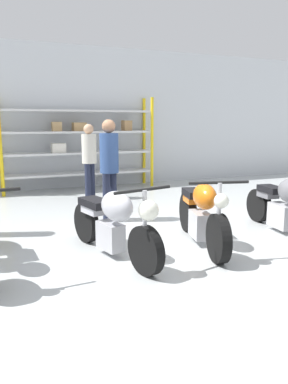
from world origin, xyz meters
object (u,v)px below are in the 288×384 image
(person_browsing, at_px, (89,155))
(motorcycle_grey, at_px, (285,206))
(motorcycle_orange, at_px, (202,213))
(shelving_rack, at_px, (79,141))
(person_near_rack, at_px, (109,162))
(motorcycle_silver, at_px, (113,221))

(person_browsing, bearing_deg, motorcycle_grey, 165.44)
(motorcycle_orange, bearing_deg, shelving_rack, -160.27)
(shelving_rack, xyz_separation_m, person_near_rack, (-0.23, -3.28, -0.19))
(motorcycle_orange, xyz_separation_m, person_near_rack, (-0.79, 1.74, 0.58))
(motorcycle_silver, distance_m, motorcycle_grey, 2.77)
(shelving_rack, height_order, person_browsing, shelving_rack)
(motorcycle_orange, relative_size, person_browsing, 1.19)
(motorcycle_orange, relative_size, person_near_rack, 1.13)
(motorcycle_orange, relative_size, motorcycle_grey, 0.99)
(shelving_rack, xyz_separation_m, motorcycle_grey, (2.05, -5.01, -0.79))
(motorcycle_orange, bearing_deg, person_near_rack, -142.34)
(person_browsing, height_order, person_near_rack, person_near_rack)
(person_near_rack, bearing_deg, person_browsing, -37.94)
(motorcycle_orange, bearing_deg, motorcycle_grey, 103.97)
(motorcycle_silver, bearing_deg, motorcycle_orange, 76.78)
(shelving_rack, bearing_deg, motorcycle_grey, -67.73)
(person_browsing, bearing_deg, motorcycle_silver, 125.69)
(person_near_rack, bearing_deg, motorcycle_orange, 170.60)
(shelving_rack, relative_size, motorcycle_grey, 1.94)
(motorcycle_silver, bearing_deg, motorcycle_grey, 77.08)
(shelving_rack, bearing_deg, motorcycle_silver, -98.13)
(motorcycle_grey, xyz_separation_m, person_near_rack, (-2.28, 1.73, 0.60))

